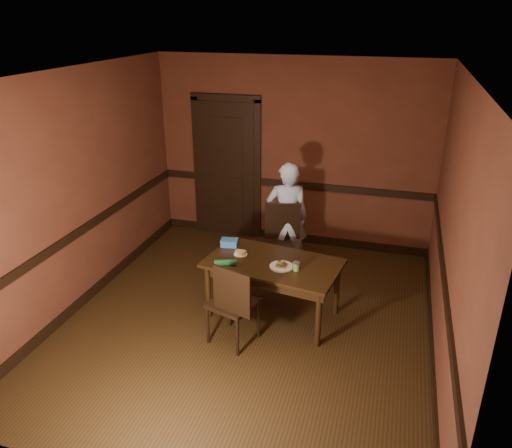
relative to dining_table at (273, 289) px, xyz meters
The scene contains 22 objects.
floor 0.46m from the dining_table, 140.55° to the right, with size 4.00×4.50×0.01m, color black.
ceiling 2.38m from the dining_table, 140.55° to the right, with size 4.00×4.50×0.01m, color silver.
wall_back 2.30m from the dining_table, 96.72° to the left, with size 4.00×0.02×2.70m, color #55291A.
wall_front 2.66m from the dining_table, 95.63° to the right, with size 4.00×0.02×2.70m, color #55291A.
wall_left 2.47m from the dining_table, behind, with size 0.02×4.50×2.70m, color #55291A.
wall_right 2.04m from the dining_table, ahead, with size 0.02×4.50×2.70m, color #55291A.
dado_back 2.12m from the dining_table, 96.77° to the left, with size 4.00×0.03×0.10m, color black.
dado_left 2.30m from the dining_table, behind, with size 0.03×4.50×0.10m, color black.
dado_right 1.84m from the dining_table, ahead, with size 0.03×4.50×0.10m, color black.
baseboard_back 2.07m from the dining_table, 96.77° to the left, with size 4.00×0.03×0.12m, color black.
baseboard_left 2.25m from the dining_table, behind, with size 0.03×4.50×0.12m, color black.
baseboard_right 1.78m from the dining_table, ahead, with size 0.03×4.50×0.12m, color black.
door 2.48m from the dining_table, 121.61° to the left, with size 1.05×0.07×2.20m.
dining_table is the anchor object (origin of this frame).
chair_far 0.86m from the dining_table, 103.38° to the left, with size 0.46×0.46×0.98m, color black, non-canonical shape.
chair_near 0.65m from the dining_table, 115.86° to the right, with size 0.44×0.44×0.95m, color black, non-canonical shape.
person 1.22m from the dining_table, 95.48° to the left, with size 0.54×0.36×1.49m, color silver.
sandwich_plate 0.39m from the dining_table, 39.27° to the right, with size 0.26×0.26×0.06m.
sauce_jar 0.49m from the dining_table, 21.94° to the right, with size 0.08×0.08×0.09m.
cheese_saucer 0.54m from the dining_table, behind, with size 0.16×0.16×0.05m.
food_tub 0.75m from the dining_table, 157.50° to the left, with size 0.22×0.17×0.08m.
wrapped_veg 0.65m from the dining_table, 155.09° to the right, with size 0.07×0.07×0.24m, color #144A21.
Camera 1 is at (1.43, -4.55, 3.25)m, focal length 35.00 mm.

